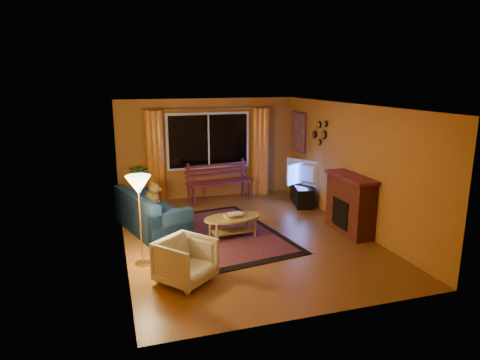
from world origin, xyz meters
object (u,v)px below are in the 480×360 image
object	(u,v)px
sofa	(152,212)
tv_console	(301,194)
armchair	(185,259)
floor_lamp	(140,221)
bench	(220,191)
coffee_table	(232,227)

from	to	relation	value
sofa	tv_console	distance (m)	3.77
armchair	tv_console	xyz separation A→B (m)	(3.43, 3.26, -0.14)
sofa	armchair	xyz separation A→B (m)	(0.24, -2.42, -0.02)
floor_lamp	tv_console	size ratio (longest dim) A/B	1.35
bench	sofa	bearing A→B (deg)	-146.97
sofa	floor_lamp	distance (m)	1.65
floor_lamp	coffee_table	xyz separation A→B (m)	(1.76, 0.75, -0.54)
tv_console	floor_lamp	bearing A→B (deg)	-133.71
bench	coffee_table	bearing A→B (deg)	-108.01
floor_lamp	coffee_table	size ratio (longest dim) A/B	1.33
bench	sofa	world-z (taller)	sofa
sofa	floor_lamp	bearing A→B (deg)	-119.01
floor_lamp	coffee_table	world-z (taller)	floor_lamp
armchair	floor_lamp	xyz separation A→B (m)	(-0.57, 0.84, 0.37)
bench	armchair	xyz separation A→B (m)	(-1.58, -4.06, 0.13)
bench	coffee_table	world-z (taller)	bench
bench	armchair	distance (m)	4.36
bench	tv_console	world-z (taller)	bench
armchair	coffee_table	world-z (taller)	armchair
floor_lamp	bench	bearing A→B (deg)	56.24
bench	floor_lamp	world-z (taller)	floor_lamp
sofa	coffee_table	bearing A→B (deg)	-47.22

